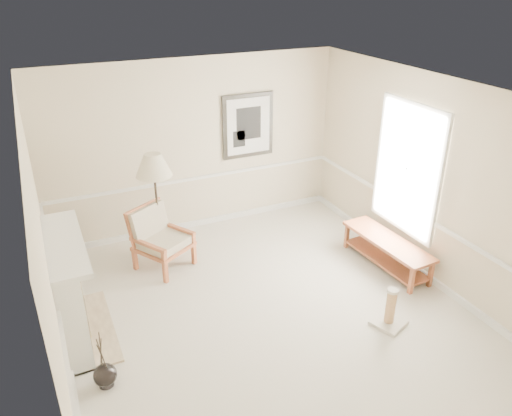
# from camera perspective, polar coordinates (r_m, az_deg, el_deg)

# --- Properties ---
(ground) EXTENTS (5.50, 5.50, 0.00)m
(ground) POSITION_cam_1_polar(r_m,az_deg,el_deg) (6.77, 1.19, -11.78)
(ground) COLOR silver
(ground) RESTS_ON ground
(room) EXTENTS (5.04, 5.54, 2.92)m
(room) POSITION_cam_1_polar(r_m,az_deg,el_deg) (5.94, 2.22, 3.40)
(room) COLOR beige
(room) RESTS_ON ground
(fireplace) EXTENTS (0.64, 1.64, 1.31)m
(fireplace) POSITION_cam_1_polar(r_m,az_deg,el_deg) (6.44, -20.64, -8.88)
(fireplace) COLOR white
(fireplace) RESTS_ON ground
(floor_vase) EXTENTS (0.25, 0.25, 0.75)m
(floor_vase) POSITION_cam_1_polar(r_m,az_deg,el_deg) (5.93, -16.85, -17.86)
(floor_vase) COLOR black
(floor_vase) RESTS_ON ground
(armchair) EXTENTS (0.99, 1.01, 0.94)m
(armchair) POSITION_cam_1_polar(r_m,az_deg,el_deg) (7.63, -11.17, -3.07)
(armchair) COLOR #9E5533
(armchair) RESTS_ON ground
(floor_lamp) EXTENTS (0.59, 0.59, 1.70)m
(floor_lamp) POSITION_cam_1_polar(r_m,az_deg,el_deg) (7.45, -11.63, 4.50)
(floor_lamp) COLOR black
(floor_lamp) RESTS_ON ground
(bench) EXTENTS (0.58, 1.62, 0.45)m
(bench) POSITION_cam_1_polar(r_m,az_deg,el_deg) (7.80, 14.72, -4.48)
(bench) COLOR #9E5533
(bench) RESTS_ON ground
(scratching_post) EXTENTS (0.49, 0.49, 0.54)m
(scratching_post) POSITION_cam_1_polar(r_m,az_deg,el_deg) (6.68, 15.03, -11.56)
(scratching_post) COLOR white
(scratching_post) RESTS_ON ground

